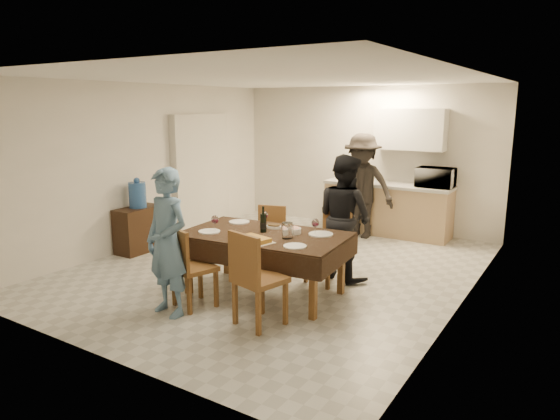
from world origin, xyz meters
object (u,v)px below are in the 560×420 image
at_px(wine_bottle, 263,219).
at_px(person_kitchen, 362,186).
at_px(console, 140,229).
at_px(water_pitcher, 287,231).
at_px(dining_table, 264,236).
at_px(microwave, 436,177).
at_px(water_jug, 137,195).
at_px(savoury_tart, 253,240).
at_px(person_far, 344,217).
at_px(person_near, 167,243).

xyz_separation_m(wine_bottle, person_kitchen, (-0.05, 3.08, -0.02)).
xyz_separation_m(console, water_pitcher, (3.02, -0.50, 0.50)).
relative_size(dining_table, console, 2.67).
bearing_deg(wine_bottle, console, 171.24).
bearing_deg(wine_bottle, microwave, 73.01).
distance_m(dining_table, water_pitcher, 0.38).
bearing_deg(console, water_pitcher, -9.47).
distance_m(water_jug, savoury_tart, 2.90).
bearing_deg(water_pitcher, savoury_tart, -127.15).
bearing_deg(console, wine_bottle, -8.76).
bearing_deg(microwave, wine_bottle, 73.01).
relative_size(console, person_kitchen, 0.42).
height_order(dining_table, microwave, microwave).
xyz_separation_m(savoury_tart, person_far, (0.45, 1.43, 0.04)).
bearing_deg(dining_table, person_far, 57.42).
distance_m(person_near, person_far, 2.37).
distance_m(console, microwave, 4.90).
bearing_deg(microwave, person_far, 79.30).
relative_size(person_near, person_kitchen, 0.90).
bearing_deg(person_near, person_far, 69.59).
height_order(savoury_tart, microwave, microwave).
height_order(dining_table, savoury_tart, savoury_tart).
bearing_deg(water_pitcher, wine_bottle, 165.96).
bearing_deg(dining_table, person_kitchen, 86.81).
relative_size(person_far, person_kitchen, 0.92).
xyz_separation_m(savoury_tart, person_kitchen, (-0.20, 3.51, 0.11)).
bearing_deg(dining_table, water_jug, 165.42).
bearing_deg(water_pitcher, console, 170.53).
bearing_deg(person_near, wine_bottle, 72.80).
bearing_deg(person_near, person_kitchen, 91.03).
height_order(microwave, person_kitchen, person_kitchen).
distance_m(water_jug, person_kitchen, 3.71).
distance_m(water_pitcher, person_near, 1.35).
bearing_deg(wine_bottle, person_far, 59.04).
bearing_deg(person_far, water_jug, 30.94).
relative_size(console, microwave, 1.27).
xyz_separation_m(microwave, person_far, (-0.48, -2.53, -0.25)).
xyz_separation_m(water_jug, water_pitcher, (3.02, -0.50, -0.05)).
xyz_separation_m(water_jug, person_near, (2.12, -1.50, -0.09)).
distance_m(water_pitcher, savoury_tart, 0.42).
xyz_separation_m(dining_table, water_jug, (-2.67, 0.45, 0.18)).
bearing_deg(person_kitchen, person_near, -96.21).
bearing_deg(person_far, savoury_tart, 93.00).
distance_m(water_jug, microwave, 4.85).
xyz_separation_m(dining_table, wine_bottle, (-0.05, 0.05, 0.19)).
bearing_deg(water_pitcher, water_jug, 170.53).
height_order(dining_table, person_kitchen, person_kitchen).
distance_m(wine_bottle, person_far, 1.17).
xyz_separation_m(dining_table, person_near, (-0.55, -1.05, 0.09)).
bearing_deg(microwave, water_jug, 40.18).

